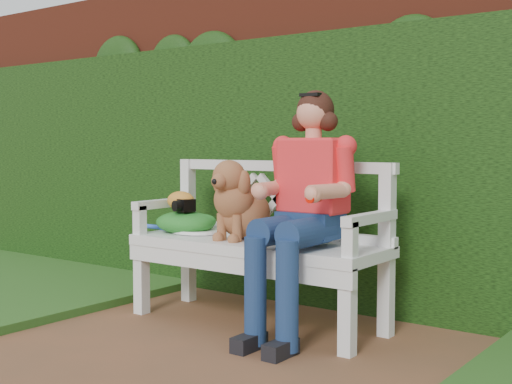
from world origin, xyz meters
The scene contains 11 objects.
ground centered at (0.00, 0.00, 0.00)m, with size 60.00×60.00×0.00m, color brown.
brick_wall centered at (0.00, 1.90, 1.10)m, with size 10.00×0.30×2.20m, color maroon.
ivy_hedge centered at (0.00, 1.68, 0.85)m, with size 10.00×0.18×1.70m, color #2C6319.
grass_left centered at (-2.40, 0.90, 0.03)m, with size 2.60×2.00×0.05m, color #2D6020.
garden_bench centered at (-0.15, 1.05, 0.24)m, with size 1.58×0.60×0.48m, color white, non-canonical shape.
seated_woman centered at (0.21, 1.03, 0.61)m, with size 0.52×0.69×1.23m, color #FE3E58, non-canonical shape.
dog centered at (-0.25, 1.04, 0.71)m, with size 0.30×0.41×0.46m, color brown, non-canonical shape.
tennis_racket centered at (-0.64, 1.06, 0.49)m, with size 0.61×0.26×0.03m, color white, non-canonical shape.
green_bag centered at (-0.68, 1.04, 0.55)m, with size 0.39×0.30×0.13m, color #1B6B25, non-canonical shape.
camera_item centered at (-0.66, 1.02, 0.65)m, with size 0.11×0.08×0.08m, color black.
baseball_glove centered at (-0.72, 1.05, 0.67)m, with size 0.19×0.14×0.12m, color orange.
Camera 1 is at (2.11, -2.01, 1.02)m, focal length 48.00 mm.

